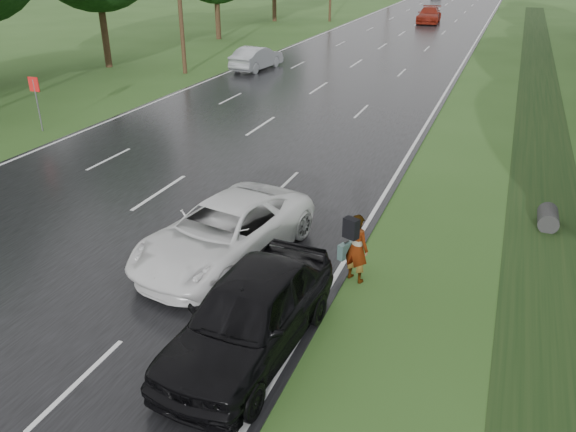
# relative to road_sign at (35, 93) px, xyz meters

# --- Properties ---
(road) EXTENTS (14.00, 180.00, 0.04)m
(road) POSITION_rel_road_sign_xyz_m (8.50, 33.00, -1.62)
(road) COLOR black
(road) RESTS_ON ground
(edge_stripe_east) EXTENTS (0.12, 180.00, 0.01)m
(edge_stripe_east) POSITION_rel_road_sign_xyz_m (15.25, 33.00, -1.60)
(edge_stripe_east) COLOR silver
(edge_stripe_east) RESTS_ON road
(edge_stripe_west) EXTENTS (0.12, 180.00, 0.01)m
(edge_stripe_west) POSITION_rel_road_sign_xyz_m (1.75, 33.00, -1.60)
(edge_stripe_west) COLOR silver
(edge_stripe_west) RESTS_ON road
(center_line) EXTENTS (0.12, 180.00, 0.01)m
(center_line) POSITION_rel_road_sign_xyz_m (8.50, 33.00, -1.60)
(center_line) COLOR silver
(center_line) RESTS_ON road
(drainage_ditch) EXTENTS (2.20, 120.00, 0.56)m
(drainage_ditch) POSITION_rel_road_sign_xyz_m (20.00, 6.71, -1.61)
(drainage_ditch) COLOR black
(drainage_ditch) RESTS_ON ground
(road_sign) EXTENTS (0.50, 0.06, 2.30)m
(road_sign) POSITION_rel_road_sign_xyz_m (0.00, 0.00, 0.00)
(road_sign) COLOR slate
(road_sign) RESTS_ON ground
(pedestrian) EXTENTS (0.83, 0.86, 1.70)m
(pedestrian) POSITION_rel_road_sign_xyz_m (15.68, -6.75, -0.76)
(pedestrian) COLOR #A5998C
(pedestrian) RESTS_ON ground
(white_pickup) EXTENTS (3.34, 5.68, 1.48)m
(white_pickup) POSITION_rel_road_sign_xyz_m (12.42, -7.00, -0.86)
(white_pickup) COLOR white
(white_pickup) RESTS_ON road
(dark_sedan) EXTENTS (2.20, 4.93, 1.65)m
(dark_sedan) POSITION_rel_road_sign_xyz_m (14.50, -10.00, -0.78)
(dark_sedan) COLOR black
(dark_sedan) RESTS_ON road
(silver_sedan) EXTENTS (2.03, 4.55, 1.45)m
(silver_sedan) POSITION_rel_road_sign_xyz_m (3.07, 15.61, -0.88)
(silver_sedan) COLOR #95989D
(silver_sedan) RESTS_ON road
(far_car_red) EXTENTS (2.51, 5.58, 1.59)m
(far_car_red) POSITION_rel_road_sign_xyz_m (9.50, 45.12, -0.81)
(far_car_red) COLOR maroon
(far_car_red) RESTS_ON road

